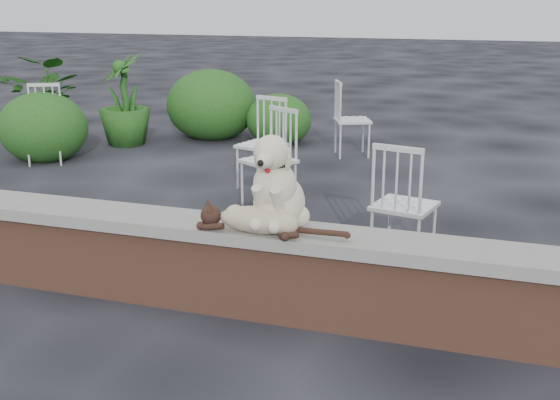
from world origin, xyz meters
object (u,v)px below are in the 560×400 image
(chair_e, at_px, (352,119))
(chair_a, at_px, (44,125))
(dog, at_px, (279,179))
(chair_d, at_px, (268,159))
(potted_plant_b, at_px, (124,99))
(chair_b, at_px, (261,144))
(potted_plant_a, at_px, (47,100))
(chair_c, at_px, (405,203))
(cat, at_px, (259,218))

(chair_e, bearing_deg, chair_a, 90.93)
(chair_a, bearing_deg, dog, -64.79)
(chair_d, height_order, potted_plant_b, potted_plant_b)
(chair_d, bearing_deg, chair_b, 145.29)
(chair_b, xyz_separation_m, potted_plant_a, (-3.49, 1.20, 0.14))
(chair_c, height_order, chair_d, same)
(chair_b, distance_m, potted_plant_a, 3.69)
(dog, relative_size, chair_b, 0.65)
(dog, distance_m, potted_plant_b, 5.63)
(cat, relative_size, chair_c, 1.17)
(chair_e, xyz_separation_m, potted_plant_b, (-3.07, -0.28, 0.14))
(chair_a, distance_m, chair_d, 3.27)
(chair_a, xyz_separation_m, chair_d, (3.15, -0.89, 0.00))
(cat, distance_m, chair_e, 4.77)
(chair_b, height_order, potted_plant_b, potted_plant_b)
(dog, height_order, chair_d, dog)
(dog, relative_size, cat, 0.56)
(chair_b, height_order, chair_e, same)
(dog, height_order, potted_plant_a, potted_plant_a)
(chair_c, distance_m, potted_plant_b, 5.31)
(dog, xyz_separation_m, chair_d, (-0.82, 2.17, -0.41))
(chair_c, distance_m, chair_d, 1.78)
(cat, height_order, chair_d, chair_d)
(cat, distance_m, chair_a, 5.05)
(cat, bearing_deg, potted_plant_a, 140.41)
(cat, xyz_separation_m, chair_c, (0.70, 1.26, -0.20))
(chair_a, bearing_deg, chair_d, -42.95)
(cat, distance_m, chair_b, 3.15)
(chair_c, height_order, chair_a, same)
(chair_a, bearing_deg, chair_c, -50.19)
(chair_b, bearing_deg, chair_d, -49.14)
(chair_c, relative_size, chair_b, 1.00)
(dog, height_order, chair_a, dog)
(dog, height_order, chair_c, dog)
(chair_c, relative_size, potted_plant_a, 0.77)
(chair_c, bearing_deg, chair_e, -59.31)
(potted_plant_a, bearing_deg, chair_e, 8.19)
(cat, xyz_separation_m, chair_b, (-1.04, 2.97, -0.20))
(chair_d, bearing_deg, chair_a, -165.43)
(chair_c, distance_m, chair_a, 4.98)
(chair_d, distance_m, potted_plant_b, 3.53)
(dog, xyz_separation_m, chair_b, (-1.12, 2.82, -0.41))
(cat, relative_size, chair_e, 1.17)
(chair_d, bearing_deg, potted_plant_a, -175.62)
(cat, xyz_separation_m, potted_plant_a, (-4.53, 4.16, -0.07))
(chair_c, bearing_deg, chair_d, -24.07)
(chair_e, bearing_deg, chair_c, 175.10)
(cat, height_order, chair_c, chair_c)
(chair_b, xyz_separation_m, chair_e, (0.58, 1.78, 0.00))
(cat, relative_size, potted_plant_b, 0.89)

